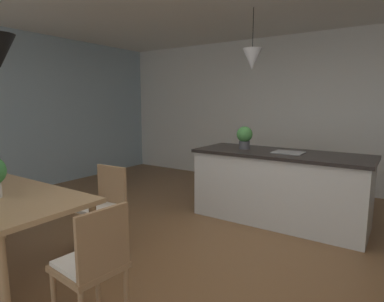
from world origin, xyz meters
TOP-DOWN VIEW (x-y plane):
  - ground_plane at (0.00, 0.00)m, footprint 10.00×8.40m
  - wall_back_kitchen at (0.00, 3.26)m, footprint 10.00×0.12m
  - window_wall_left_glazing at (-4.06, 0.00)m, footprint 0.06×8.40m
  - chair_far_right at (-1.13, -0.48)m, footprint 0.42×0.42m
  - chair_kitchen_end at (-0.28, -1.30)m, footprint 0.43×0.43m
  - kitchen_island at (0.07, 1.35)m, footprint 2.15×0.84m
  - pendant_over_island_main at (-0.35, 1.35)m, footprint 0.24×0.24m
  - potted_plant_on_island at (-0.43, 1.35)m, footprint 0.21×0.21m

SIDE VIEW (x-z plane):
  - ground_plane at x=0.00m, z-range -0.04..0.00m
  - kitchen_island at x=0.07m, z-range 0.01..0.92m
  - chair_far_right at x=-1.13m, z-range 0.04..0.91m
  - chair_kitchen_end at x=-0.28m, z-range 0.04..0.91m
  - potted_plant_on_island at x=-0.43m, z-range 0.92..1.22m
  - wall_back_kitchen at x=0.00m, z-range 0.00..2.70m
  - window_wall_left_glazing at x=-4.06m, z-range 0.00..2.70m
  - pendant_over_island_main at x=-0.35m, z-range 1.69..2.45m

